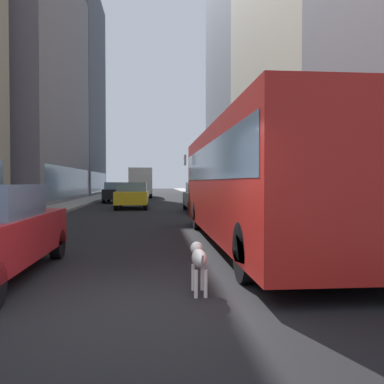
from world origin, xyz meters
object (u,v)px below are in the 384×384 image
object	(u,v)px
transit_bus	(254,177)
car_black_suv	(117,192)
car_silver_sedan	(202,197)
car_yellow_taxi	(132,195)
box_truck	(141,182)
dalmatian_dog	(199,259)

from	to	relation	value
transit_bus	car_black_suv	bearing A→B (deg)	103.84
car_silver_sedan	car_yellow_taxi	bearing A→B (deg)	142.30
car_yellow_taxi	box_truck	distance (m)	18.56
car_yellow_taxi	car_black_suv	xyz separation A→B (m)	(-1.60, 7.66, -0.00)
car_yellow_taxi	car_silver_sedan	size ratio (longest dim) A/B	1.02
car_yellow_taxi	dalmatian_dog	bearing A→B (deg)	-84.17
car_black_suv	car_yellow_taxi	bearing A→B (deg)	-78.21
transit_bus	car_black_suv	world-z (taller)	transit_bus
car_yellow_taxi	box_truck	size ratio (longest dim) A/B	0.58
transit_bus	car_black_suv	xyz separation A→B (m)	(-5.60, 22.72, -0.95)
box_truck	dalmatian_dog	bearing A→B (deg)	-86.98
car_silver_sedan	dalmatian_dog	size ratio (longest dim) A/B	4.44
dalmatian_dog	box_truck	bearing A→B (deg)	93.02
car_yellow_taxi	car_black_suv	world-z (taller)	same
transit_bus	car_yellow_taxi	distance (m)	15.61
dalmatian_dog	transit_bus	bearing A→B (deg)	67.11
car_silver_sedan	dalmatian_dog	distance (m)	16.78
car_silver_sedan	dalmatian_dog	bearing A→B (deg)	-96.78
car_silver_sedan	box_truck	world-z (taller)	box_truck
car_silver_sedan	box_truck	size ratio (longest dim) A/B	0.57
transit_bus	box_truck	bearing A→B (deg)	96.79
car_silver_sedan	box_truck	distance (m)	22.02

